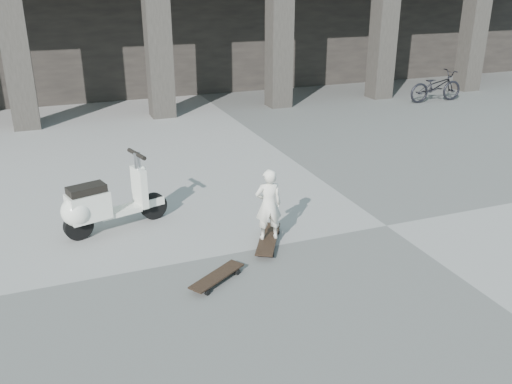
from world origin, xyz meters
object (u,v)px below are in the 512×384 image
object	(u,v)px
skateboard_spare	(217,277)
child	(269,205)
bicycle	(436,86)
scooter	(98,205)
longboard	(268,239)

from	to	relation	value
skateboard_spare	child	xyz separation A→B (m)	(1.02, 0.75, 0.56)
bicycle	skateboard_spare	bearing A→B (deg)	130.20
child	scooter	distance (m)	2.61
longboard	child	size ratio (longest dim) A/B	0.99
longboard	bicycle	distance (m)	11.28
skateboard_spare	bicycle	size ratio (longest dim) A/B	0.46
longboard	scooter	bearing A→B (deg)	89.79
scooter	longboard	bearing A→B (deg)	-45.41
scooter	bicycle	distance (m)	12.44
child	scooter	world-z (taller)	scooter
skateboard_spare	scooter	world-z (taller)	scooter
longboard	scooter	world-z (taller)	scooter
longboard	bicycle	world-z (taller)	bicycle
child	scooter	size ratio (longest dim) A/B	0.65
child	bicycle	xyz separation A→B (m)	(8.66, 7.22, -0.16)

